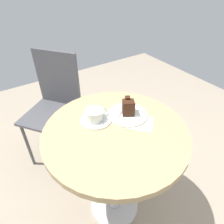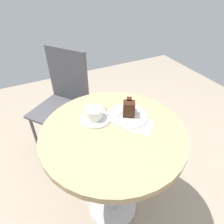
# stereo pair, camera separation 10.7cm
# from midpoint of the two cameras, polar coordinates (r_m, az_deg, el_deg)

# --- Properties ---
(ground_plane) EXTENTS (4.40, 4.40, 0.01)m
(ground_plane) POSITION_cam_midpoint_polar(r_m,az_deg,el_deg) (1.62, 2.32, -25.32)
(ground_plane) COLOR gray
(ground_plane) RESTS_ON ground
(cafe_table) EXTENTS (0.75, 0.75, 0.75)m
(cafe_table) POSITION_cam_midpoint_polar(r_m,az_deg,el_deg) (1.10, 3.13, -10.11)
(cafe_table) COLOR tan
(cafe_table) RESTS_ON ground
(saucer) EXTENTS (0.17, 0.17, 0.01)m
(saucer) POSITION_cam_midpoint_polar(r_m,az_deg,el_deg) (1.08, -1.87, -1.94)
(saucer) COLOR silver
(saucer) RESTS_ON cafe_table
(coffee_cup) EXTENTS (0.13, 0.09, 0.06)m
(coffee_cup) POSITION_cam_midpoint_polar(r_m,az_deg,el_deg) (1.06, -2.23, -0.41)
(coffee_cup) COLOR silver
(coffee_cup) RESTS_ON saucer
(teaspoon) EXTENTS (0.09, 0.07, 0.00)m
(teaspoon) POSITION_cam_midpoint_polar(r_m,az_deg,el_deg) (1.04, -0.17, -3.06)
(teaspoon) COLOR silver
(teaspoon) RESTS_ON saucer
(cake_plate) EXTENTS (0.22, 0.22, 0.01)m
(cake_plate) POSITION_cam_midpoint_polar(r_m,az_deg,el_deg) (1.10, 7.38, -1.19)
(cake_plate) COLOR silver
(cake_plate) RESTS_ON cafe_table
(cake_slice) EXTENTS (0.09, 0.10, 0.09)m
(cake_slice) POSITION_cam_midpoint_polar(r_m,az_deg,el_deg) (1.08, 7.67, 0.99)
(cake_slice) COLOR #381E14
(cake_slice) RESTS_ON cake_plate
(fork) EXTENTS (0.13, 0.09, 0.00)m
(fork) POSITION_cam_midpoint_polar(r_m,az_deg,el_deg) (1.14, 6.55, 0.72)
(fork) COLOR silver
(fork) RESTS_ON cake_plate
(napkin) EXTENTS (0.19, 0.19, 0.00)m
(napkin) POSITION_cam_midpoint_polar(r_m,az_deg,el_deg) (1.06, 10.29, -3.70)
(napkin) COLOR beige
(napkin) RESTS_ON cafe_table
(cafe_chair) EXTENTS (0.53, 0.53, 0.92)m
(cafe_chair) POSITION_cam_midpoint_polar(r_m,az_deg,el_deg) (1.66, -11.82, 4.22)
(cafe_chair) COLOR #4C4C51
(cafe_chair) RESTS_ON ground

